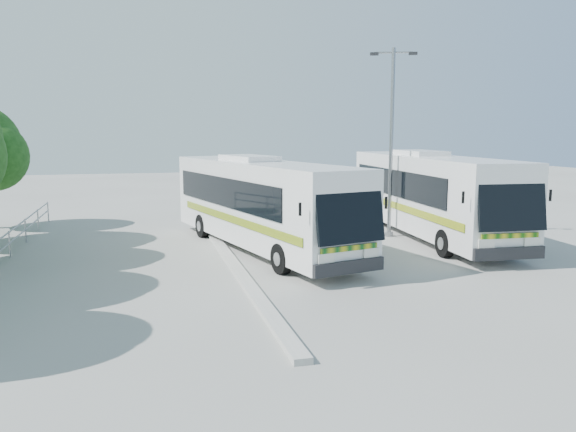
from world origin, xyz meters
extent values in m
plane|color=#9F9F9A|center=(0.00, 0.00, 0.00)|extent=(100.00, 100.00, 0.00)
cube|color=#B2B2AD|center=(-2.30, 2.00, 0.07)|extent=(0.40, 16.00, 0.15)
cylinder|color=gray|center=(-10.00, 14.00, 0.50)|extent=(0.06, 0.06, 1.00)
cube|color=white|center=(-0.80, 5.27, 1.90)|extent=(5.38, 12.38, 3.08)
cube|color=black|center=(0.67, -0.65, 2.27)|extent=(2.37, 1.01, 1.96)
cube|color=black|center=(-2.19, 5.55, 2.27)|extent=(2.39, 9.43, 1.11)
cube|color=black|center=(0.30, 6.17, 2.27)|extent=(2.39, 9.43, 1.11)
cube|color=#0B4D17|center=(-1.98, 4.66, 1.31)|extent=(2.56, 10.21, 0.28)
cylinder|color=black|center=(-0.96, 1.17, 0.51)|extent=(0.54, 1.05, 1.01)
cylinder|color=black|center=(1.26, 1.72, 0.51)|extent=(0.54, 1.05, 1.01)
cylinder|color=black|center=(-2.74, 8.33, 0.51)|extent=(0.54, 1.05, 1.01)
cylinder|color=black|center=(-0.52, 8.88, 0.51)|extent=(0.54, 1.05, 1.01)
cube|color=white|center=(6.90, 6.02, 1.95)|extent=(3.44, 12.66, 3.18)
cube|color=black|center=(6.47, -0.25, 2.35)|extent=(2.42, 0.64, 2.02)
cube|color=black|center=(5.62, 6.73, 2.35)|extent=(0.72, 9.99, 1.15)
cube|color=black|center=(8.26, 6.55, 2.35)|extent=(0.72, 9.99, 1.15)
cube|color=#165F0D|center=(5.55, 5.80, 1.36)|extent=(0.76, 10.82, 0.29)
cylinder|color=black|center=(5.45, 2.04, 0.52)|extent=(0.38, 1.06, 1.04)
cylinder|color=black|center=(7.80, 1.88, 0.52)|extent=(0.38, 1.06, 1.04)
cylinder|color=black|center=(5.96, 9.63, 0.52)|extent=(0.38, 1.06, 1.04)
cylinder|color=black|center=(8.31, 9.48, 0.52)|extent=(0.38, 1.06, 1.04)
cylinder|color=gray|center=(5.26, 6.46, 4.05)|extent=(0.21, 0.21, 8.10)
cylinder|color=gray|center=(5.26, 6.46, 7.90)|extent=(1.55, 0.62, 0.08)
cube|color=black|center=(4.50, 6.73, 7.85)|extent=(0.40, 0.29, 0.12)
cube|color=black|center=(6.03, 6.19, 7.85)|extent=(0.40, 0.29, 0.12)
camera|label=1|loc=(-5.25, -16.04, 4.53)|focal=35.00mm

